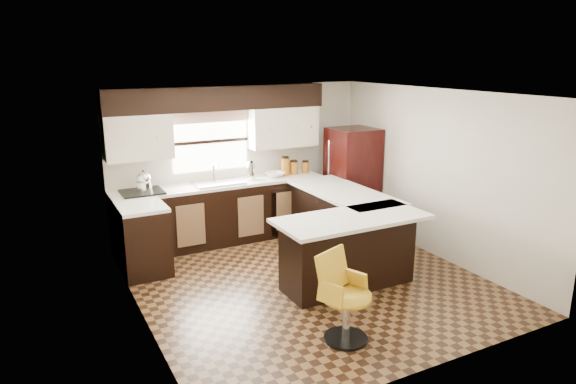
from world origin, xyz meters
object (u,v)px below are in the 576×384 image
peninsula_long (340,224)px  bar_chair (347,298)px  refrigerator (352,179)px  peninsula_return (348,252)px

peninsula_long → bar_chair: size_ratio=2.09×
refrigerator → peninsula_return: bearing=-125.6°
peninsula_return → bar_chair: size_ratio=1.77×
peninsula_long → refrigerator: (0.82, 0.90, 0.40)m
peninsula_long → bar_chair: 2.40m
peninsula_long → bar_chair: (-1.26, -2.05, 0.02)m
peninsula_long → refrigerator: 1.28m
peninsula_long → peninsula_return: bearing=-118.3°
bar_chair → refrigerator: bearing=32.8°
peninsula_long → refrigerator: refrigerator is taller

